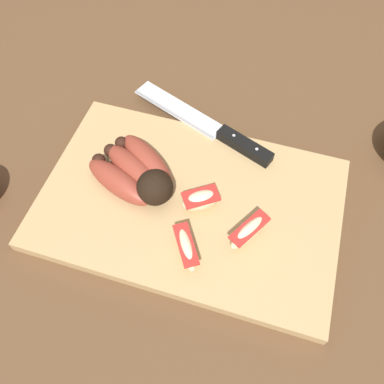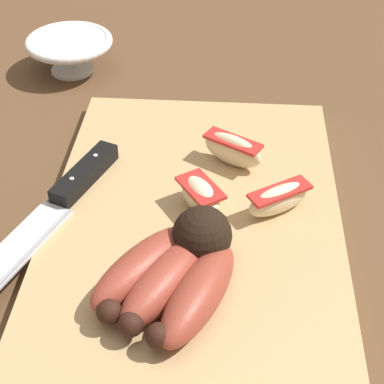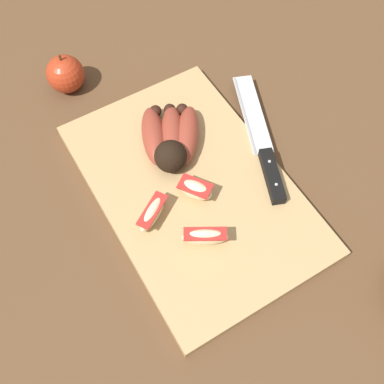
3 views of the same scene
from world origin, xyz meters
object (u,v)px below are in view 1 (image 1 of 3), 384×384
at_px(banana_bunch, 137,174).
at_px(apple_wedge_far, 186,247).
at_px(chefs_knife, 220,133).
at_px(apple_wedge_near, 201,200).
at_px(apple_wedge_middle, 249,232).

height_order(banana_bunch, apple_wedge_far, banana_bunch).
bearing_deg(apple_wedge_far, banana_bunch, -40.75).
xyz_separation_m(banana_bunch, chefs_knife, (-0.10, -0.13, -0.01)).
distance_m(chefs_knife, apple_wedge_near, 0.14).
bearing_deg(banana_bunch, apple_wedge_far, 139.25).
distance_m(banana_bunch, apple_wedge_near, 0.11).
distance_m(banana_bunch, apple_wedge_middle, 0.19).
relative_size(apple_wedge_near, apple_wedge_far, 0.89).
xyz_separation_m(chefs_knife, apple_wedge_near, (-0.01, 0.14, 0.01)).
bearing_deg(apple_wedge_far, apple_wedge_near, -88.70).
height_order(banana_bunch, chefs_knife, banana_bunch).
bearing_deg(apple_wedge_middle, apple_wedge_near, -20.94).
distance_m(apple_wedge_near, apple_wedge_middle, 0.08).
relative_size(apple_wedge_near, apple_wedge_middle, 0.88).
distance_m(banana_bunch, apple_wedge_far, 0.14).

